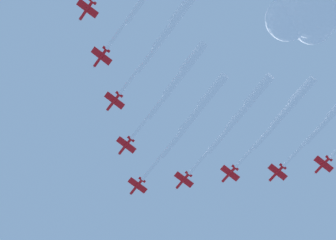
{
  "coord_description": "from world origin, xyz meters",
  "views": [
    {
      "loc": [
        -37.86,
        112.36,
        -53.09
      ],
      "look_at": [
        0.0,
        0.0,
        175.54
      ],
      "focal_mm": 71.02,
      "sensor_mm": 36.0,
      "label": 1
    }
  ],
  "objects_px": {
    "jet_port_inner": "(176,81)",
    "jet_starboard_mid": "(283,114)",
    "jet_port_mid": "(165,34)",
    "jet_starboard_inner": "(239,115)",
    "jet_lead": "(193,116)"
  },
  "relations": [
    {
      "from": "jet_starboard_inner",
      "to": "jet_port_mid",
      "type": "bearing_deg",
      "value": 67.33
    },
    {
      "from": "jet_port_inner",
      "to": "jet_starboard_mid",
      "type": "distance_m",
      "value": 44.42
    },
    {
      "from": "jet_lead",
      "to": "jet_port_inner",
      "type": "height_order",
      "value": "jet_port_inner"
    },
    {
      "from": "jet_port_mid",
      "to": "jet_starboard_mid",
      "type": "bearing_deg",
      "value": -125.87
    },
    {
      "from": "jet_port_inner",
      "to": "jet_starboard_inner",
      "type": "xyz_separation_m",
      "value": [
        -18.75,
        -21.3,
        0.24
      ]
    },
    {
      "from": "jet_lead",
      "to": "jet_port_inner",
      "type": "relative_size",
      "value": 1.12
    },
    {
      "from": "jet_starboard_mid",
      "to": "jet_port_inner",
      "type": "bearing_deg",
      "value": 37.65
    },
    {
      "from": "jet_port_inner",
      "to": "jet_port_mid",
      "type": "relative_size",
      "value": 1.0
    },
    {
      "from": "jet_port_mid",
      "to": "jet_starboard_mid",
      "type": "relative_size",
      "value": 1.0
    },
    {
      "from": "jet_port_inner",
      "to": "jet_starboard_inner",
      "type": "distance_m",
      "value": 28.38
    },
    {
      "from": "jet_port_inner",
      "to": "jet_starboard_mid",
      "type": "bearing_deg",
      "value": -142.35
    },
    {
      "from": "jet_port_inner",
      "to": "jet_starboard_mid",
      "type": "xyz_separation_m",
      "value": [
        -35.14,
        -27.11,
        1.78
      ]
    },
    {
      "from": "jet_lead",
      "to": "jet_starboard_mid",
      "type": "height_order",
      "value": "jet_starboard_mid"
    },
    {
      "from": "jet_starboard_mid",
      "to": "jet_lead",
      "type": "bearing_deg",
      "value": 18.65
    },
    {
      "from": "jet_port_inner",
      "to": "jet_starboard_inner",
      "type": "height_order",
      "value": "jet_starboard_inner"
    }
  ]
}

